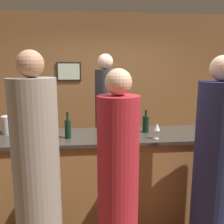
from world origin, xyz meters
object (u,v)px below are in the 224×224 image
at_px(ice_bucket, 9,125).
at_px(wine_bottle_0, 55,123).
at_px(guest_2, 118,183).
at_px(guest_1, 215,172).
at_px(bartender, 106,126).
at_px(wine_bottle_2, 146,124).
at_px(wine_bottle_1, 68,128).
at_px(guest_0, 37,182).

bearing_deg(ice_bucket, wine_bottle_0, -5.61).
bearing_deg(guest_2, guest_1, 1.87).
relative_size(bartender, wine_bottle_0, 6.48).
relative_size(wine_bottle_0, wine_bottle_2, 1.14).
distance_m(wine_bottle_1, wine_bottle_2, 0.93).
distance_m(guest_0, guest_1, 1.58).
xyz_separation_m(bartender, guest_1, (0.88, -1.58, -0.06)).
distance_m(bartender, guest_0, 1.81).
xyz_separation_m(guest_0, wine_bottle_1, (0.20, 0.75, 0.26)).
bearing_deg(guest_0, wine_bottle_0, 87.67).
bearing_deg(ice_bucket, guest_0, -63.80).
distance_m(wine_bottle_0, wine_bottle_1, 0.26).
height_order(guest_1, wine_bottle_0, guest_1).
height_order(bartender, wine_bottle_1, bartender).
bearing_deg(wine_bottle_2, guest_2, -117.60).
height_order(bartender, wine_bottle_0, bartender).
xyz_separation_m(guest_2, wine_bottle_2, (0.45, 0.85, 0.32)).
bearing_deg(wine_bottle_2, wine_bottle_1, -170.38).
height_order(guest_2, wine_bottle_2, guest_2).
relative_size(wine_bottle_1, wine_bottle_2, 1.08).
bearing_deg(wine_bottle_1, wine_bottle_2, 9.62).
distance_m(bartender, guest_2, 1.62).
xyz_separation_m(guest_2, wine_bottle_1, (-0.47, 0.70, 0.33)).
relative_size(guest_0, wine_bottle_2, 7.22).
height_order(guest_2, wine_bottle_0, guest_2).
bearing_deg(guest_2, bartender, 89.25).
xyz_separation_m(bartender, guest_2, (-0.02, -1.61, -0.11)).
bearing_deg(bartender, wine_bottle_1, 61.80).
relative_size(bartender, wine_bottle_2, 7.37).
bearing_deg(guest_0, guest_2, 4.75).
bearing_deg(bartender, wine_bottle_0, 47.26).
relative_size(guest_1, wine_bottle_0, 6.25).
relative_size(guest_0, guest_1, 1.02).
relative_size(guest_1, wine_bottle_2, 7.11).
height_order(guest_1, guest_2, guest_1).
bearing_deg(guest_2, wine_bottle_1, 124.07).
bearing_deg(ice_bucket, wine_bottle_2, -3.65).
height_order(wine_bottle_2, ice_bucket, wine_bottle_2).
distance_m(wine_bottle_2, ice_bucket, 1.62).
height_order(wine_bottle_0, ice_bucket, wine_bottle_0).
bearing_deg(guest_0, wine_bottle_1, 74.78).
bearing_deg(wine_bottle_1, guest_2, -55.93).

